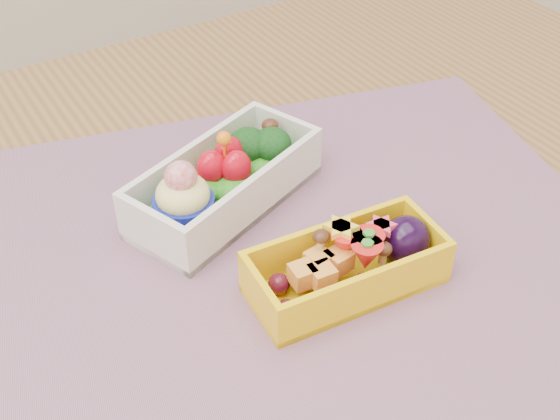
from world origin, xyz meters
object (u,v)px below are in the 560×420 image
placemat (275,252)px  bento_yellow (351,264)px  table (231,322)px  bento_white (224,181)px

placemat → bento_yellow: (0.03, -0.06, 0.02)m
bento_yellow → table: bearing=126.1°
table → bento_yellow: size_ratio=7.63×
placemat → bento_white: size_ratio=2.88×
table → placemat: 0.11m
table → placemat: (0.03, -0.03, 0.10)m
placemat → bento_yellow: bearing=-65.5°
table → bento_yellow: (0.06, -0.10, 0.12)m
placemat → bento_white: bento_white is taller
bento_white → bento_yellow: size_ratio=1.26×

